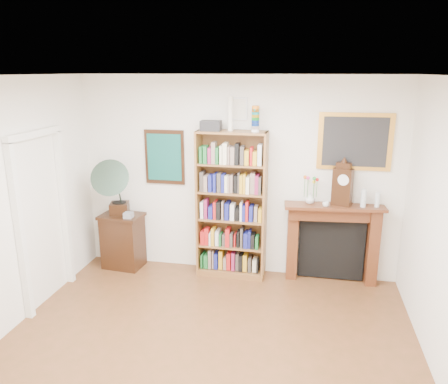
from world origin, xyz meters
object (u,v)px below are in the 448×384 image
cd_stack (128,215)px  bottle_right (377,200)px  bookshelf (232,197)px  gramophone (113,184)px  mantel_clock (342,185)px  flower_vase (310,198)px  side_cabinet (123,241)px  teacup (326,204)px  bottle_left (364,198)px  fireplace (332,236)px

cd_stack → bottle_right: size_ratio=0.60×
bookshelf → gramophone: 1.69m
cd_stack → mantel_clock: 2.99m
gramophone → flower_vase: size_ratio=6.14×
side_cabinet → teacup: bearing=5.1°
flower_vase → teacup: bearing=-27.4°
flower_vase → bottle_left: bottle_left is taller
side_cabinet → fireplace: size_ratio=0.61×
gramophone → bottle_right: (3.61, 0.19, -0.08)m
cd_stack → mantel_clock: mantel_clock is taller
bookshelf → cd_stack: (-1.46, -0.16, -0.30)m
gramophone → bottle_left: 3.43m
gramophone → flower_vase: 2.75m
gramophone → bottle_right: bearing=-12.6°
bookshelf → bottle_right: 1.93m
fireplace → bottle_left: bottle_left is taller
teacup → bottle_right: size_ratio=0.42×
bookshelf → bottle_right: (1.93, 0.06, 0.06)m
mantel_clock → bottle_right: mantel_clock is taller
flower_vase → bottle_left: bearing=-1.9°
bookshelf → fireplace: bookshelf is taller
fireplace → bottle_right: bearing=-8.2°
side_cabinet → teacup: (2.89, -0.01, 0.74)m
side_cabinet → teacup: 2.99m
teacup → side_cabinet: bearing=179.9°
side_cabinet → mantel_clock: bearing=7.2°
gramophone → cd_stack: gramophone is taller
mantel_clock → flower_vase: 0.46m
side_cabinet → mantel_clock: 3.25m
bottle_right → flower_vase: bearing=-179.4°
mantel_clock → flower_vase: mantel_clock is taller
fireplace → gramophone: size_ratio=1.57×
teacup → bottle_right: bearing=9.9°
gramophone → fireplace: bearing=-11.5°
teacup → bottle_left: 0.50m
bookshelf → flower_vase: (1.06, 0.05, 0.03)m
gramophone → mantel_clock: size_ratio=1.48×
bookshelf → teacup: bookshelf is taller
bookshelf → mantel_clock: bookshelf is taller
fireplace → bottle_left: bearing=-14.9°
cd_stack → bottle_right: 3.42m
mantel_clock → bottle_left: mantel_clock is taller
side_cabinet → bottle_left: size_ratio=3.40×
bookshelf → teacup: 1.27m
flower_vase → bottle_right: bearing=0.6°
side_cabinet → flower_vase: (2.69, 0.10, 0.78)m
gramophone → cd_stack: (0.21, -0.03, -0.44)m
bookshelf → fireplace: (1.39, 0.09, -0.50)m
bookshelf → bottle_left: (1.75, 0.03, 0.08)m
teacup → bottle_left: bottle_left is taller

